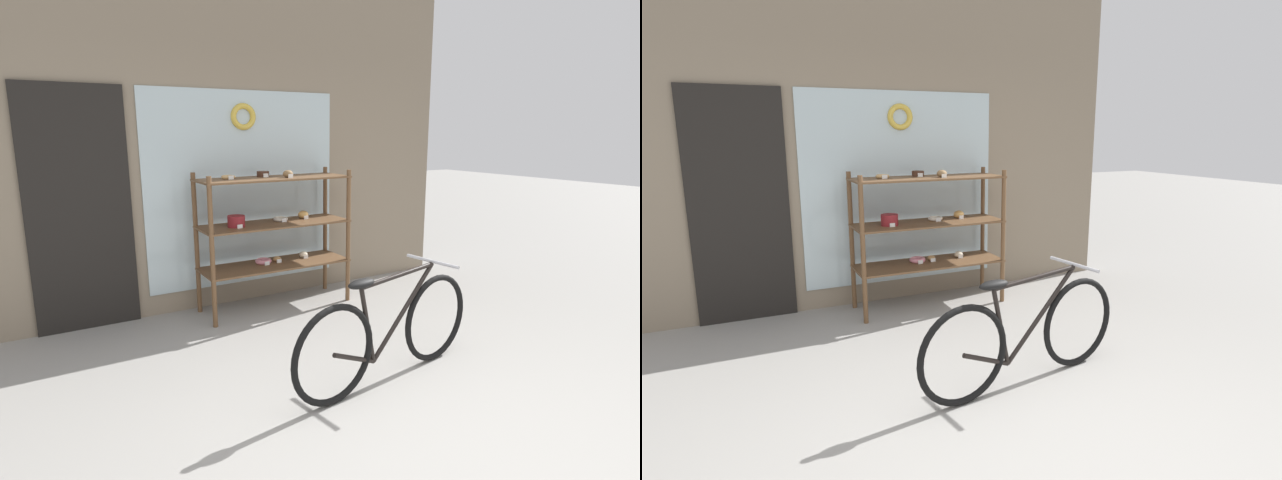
# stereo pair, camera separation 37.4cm
# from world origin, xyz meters

# --- Properties ---
(ground_plane) EXTENTS (30.00, 30.00, 0.00)m
(ground_plane) POSITION_xyz_m (0.00, 0.00, 0.00)
(ground_plane) COLOR gray
(storefront_facade) EXTENTS (5.23, 0.13, 3.63)m
(storefront_facade) POSITION_xyz_m (-0.03, 2.97, 1.76)
(storefront_facade) COLOR gray
(storefront_facade) RESTS_ON ground_plane
(display_case) EXTENTS (1.46, 0.49, 1.35)m
(display_case) POSITION_xyz_m (0.34, 2.59, 0.82)
(display_case) COLOR brown
(display_case) RESTS_ON ground_plane
(bicycle) EXTENTS (1.67, 0.46, 0.80)m
(bicycle) POSITION_xyz_m (0.36, 0.81, 0.36)
(bicycle) COLOR black
(bicycle) RESTS_ON ground_plane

